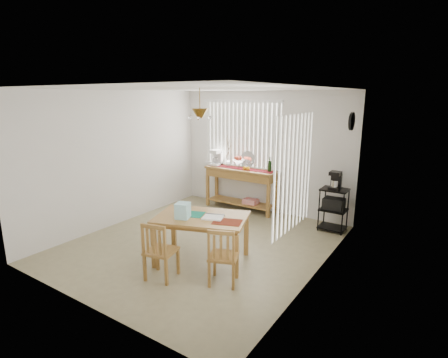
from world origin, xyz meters
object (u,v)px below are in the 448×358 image
Objects in this scene: cart_items at (336,181)px; chair_right at (223,256)px; dining_table at (202,221)px; chair_left at (160,251)px; sideboard at (241,179)px; wire_cart at (334,206)px.

cart_items is 2.91m from chair_right.
chair_right is at bearing -103.16° from cart_items.
dining_table is 0.80m from chair_right.
dining_table is 1.85× the size of chair_left.
sideboard is at bearing 107.66° from dining_table.
cart_items is at bearing 61.43° from dining_table.
sideboard is at bearing 176.44° from cart_items.
dining_table is (-1.30, -2.38, 0.15)m from wire_cart.
sideboard is 3.27m from chair_right.
wire_cart is 0.52× the size of dining_table.
chair_left reaches higher than dining_table.
chair_left is at bearing -155.42° from chair_right.
cart_items is 0.40× the size of chair_left.
chair_left reaches higher than chair_right.
dining_table is (0.80, -2.52, -0.06)m from sideboard.
chair_left is at bearing -114.76° from cart_items.
cart_items reaches higher than chair_right.
dining_table is (-1.30, -2.39, -0.32)m from cart_items.
cart_items is 0.41× the size of chair_right.
sideboard is 2.12m from wire_cart.
wire_cart is 0.96× the size of chair_left.
dining_table is at bearing -72.34° from sideboard.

